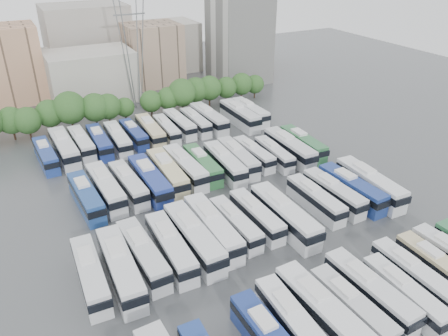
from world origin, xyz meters
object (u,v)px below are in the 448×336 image
bus_r0_s10 (413,274)px  bus_r1_s4 (194,238)px  bus_r2_s8 (225,163)px  bus_r3_s7 (167,129)px  bus_r1_s3 (171,247)px  bus_r1_s11 (333,193)px  bus_r2_s11 (274,154)px  bus_r3_s3 (100,142)px  bus_r3_s5 (134,134)px  bus_r1_s2 (143,254)px  bus_r3_s13 (250,112)px  bus_r0_s9 (404,294)px  bus_r2_s6 (185,167)px  bus_r3_s0 (46,155)px  apartment_tower (239,33)px  bus_r0_s6 (322,312)px  bus_r1_s7 (257,216)px  bus_r1_s8 (285,215)px  bus_r2_s5 (167,173)px  bus_r1_s12 (351,188)px  bus_r1_s5 (213,228)px  bus_r3_s4 (118,139)px  bus_r0_s5 (293,323)px  bus_r3_s2 (82,143)px  electricity_pylon (130,26)px  bus_r1_s0 (90,274)px  bus_r2_s10 (254,154)px  bus_r2_s2 (106,188)px  bus_r3_s8 (179,124)px  bus_r3_s10 (209,119)px  bus_r2_s1 (86,197)px  bus_r2_s9 (238,158)px  bus_r2_s12 (289,148)px  bus_r2_s4 (150,180)px  bus_r3_s6 (150,131)px  bus_r1_s1 (121,268)px  bus_r2_s13 (303,144)px  bus_r3_s1 (64,148)px  bus_r0_s8 (370,291)px  bus_r3_s9 (196,122)px  bus_r0_s7 (352,307)px

bus_r0_s10 → bus_r1_s4: (-19.61, 17.42, 0.37)m
bus_r2_s8 → bus_r3_s7: bus_r2_s8 is taller
bus_r1_s3 → bus_r1_s11: (26.57, 1.00, -0.09)m
bus_r2_s11 → bus_r3_s3: 32.72m
bus_r3_s5 → bus_r2_s11: bearing=-47.4°
bus_r1_s2 → bus_r3_s13: 51.11m
bus_r3_s7 → bus_r0_s9: bearing=-81.5°
bus_r2_s6 → bus_r3_s0: (-19.88, 15.97, -0.21)m
apartment_tower → bus_r0_s6: bearing=-113.7°
apartment_tower → bus_r1_s7: 71.48m
bus_r1_s8 → bus_r2_s5: (-9.78, 19.09, -0.06)m
bus_r1_s12 → bus_r3_s5: 42.83m
bus_r1_s3 → bus_r2_s5: size_ratio=0.94×
bus_r1_s2 → bus_r1_s5: (9.83, 0.79, 0.13)m
bus_r2_s5 → bus_r3_s4: bus_r2_s5 is taller
bus_r1_s2 → bus_r2_s8: (19.90, 16.66, 0.04)m
bus_r0_s5 → bus_r3_s2: bus_r3_s2 is taller
electricity_pylon → bus_r1_s0: bearing=-112.6°
bus_r1_s5 → bus_r2_s10: bus_r1_s5 is taller
bus_r2_s2 → bus_r3_s13: (36.40, 18.33, -0.08)m
bus_r1_s5 → bus_r3_s0: (-16.39, 33.52, -0.25)m
bus_r3_s8 → bus_r3_s10: size_ratio=0.90×
bus_r1_s0 → bus_r2_s1: size_ratio=0.97×
bus_r1_s12 → bus_r2_s11: bearing=100.1°
bus_r1_s5 → bus_r2_s11: (19.87, 15.53, -0.36)m
bus_r2_s9 → bus_r2_s12: bearing=-4.0°
apartment_tower → bus_r1_s7: apartment_tower is taller
bus_r2_s1 → bus_r2_s12: bearing=-3.2°
bus_r1_s7 → bus_r1_s4: bearing=-175.2°
bus_r0_s6 → bus_r2_s12: bearing=57.6°
bus_r2_s4 → bus_r3_s10: (19.74, 19.54, -0.05)m
bus_r0_s9 → bus_r3_s6: size_ratio=0.88×
bus_r2_s8 → bus_r2_s12: bus_r2_s12 is taller
electricity_pylon → bus_r2_s9: bearing=-81.0°
bus_r3_s0 → bus_r1_s3: bearing=-76.8°
bus_r0_s6 → bus_r2_s2: 37.57m
bus_r0_s5 → bus_r1_s1: (-13.06, 15.71, 0.26)m
bus_r2_s13 → bus_r1_s0: bearing=-155.5°
bus_r1_s4 → bus_r3_s4: (-0.12, 35.28, -0.20)m
bus_r3_s4 → bus_r3_s1: bearing=-178.9°
bus_r0_s8 → bus_r3_s13: bearing=71.0°
bus_r1_s11 → bus_r3_s0: size_ratio=1.02×
bus_r0_s8 → bus_r3_s9: (3.47, 53.72, -0.11)m
bus_r3_s7 → bus_r3_s2: bearing=179.4°
bus_r2_s2 → bus_r3_s1: (-3.15, 17.53, 0.11)m
bus_r2_s12 → bus_r0_s10: bearing=-100.2°
bus_r0_s6 → bus_r1_s7: bearing=77.6°
bus_r0_s9 → bus_r2_s11: 36.23m
bus_r2_s11 → bus_r0_s7: bearing=-107.8°
bus_r2_s1 → bus_r0_s6: bearing=-66.8°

